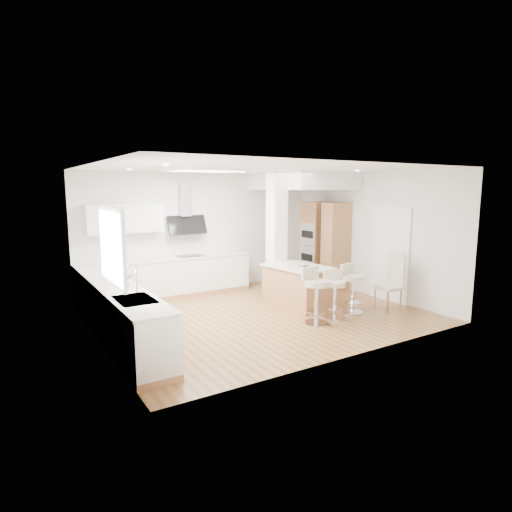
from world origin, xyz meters
TOP-DOWN VIEW (x-y plane):
  - ground at (0.00, 0.00)m, footprint 6.00×6.00m
  - ceiling at (0.00, 0.00)m, footprint 6.00×5.00m
  - wall_back at (0.00, 2.50)m, footprint 6.00×0.04m
  - wall_left at (-3.00, 0.00)m, footprint 0.04×5.00m
  - wall_right at (3.00, 0.00)m, footprint 0.04×5.00m
  - skylight at (-0.79, 0.60)m, footprint 4.10×2.10m
  - window_left at (-2.96, -0.90)m, footprint 0.06×1.28m
  - doorway_right at (2.97, -0.60)m, footprint 0.05×1.00m
  - counter_left at (-2.70, 0.23)m, footprint 0.63×4.50m
  - counter_back at (-0.91, 2.22)m, footprint 3.62×0.63m
  - pillar at (1.05, 0.95)m, footprint 0.35×0.35m
  - soffit at (2.10, 1.40)m, footprint 1.78×2.20m
  - oven_column at (2.68, 1.23)m, footprint 0.63×1.21m
  - peninsula at (1.02, 0.12)m, footprint 1.10×1.50m
  - bar_stool_a at (0.53, -1.05)m, footprint 0.53×0.53m
  - bar_stool_b at (1.06, -0.97)m, footprint 0.53×0.53m
  - bar_stool_c at (1.60, -0.88)m, footprint 0.52×0.52m
  - dining_chair at (2.47, -1.12)m, footprint 0.46×0.46m

SIDE VIEW (x-z plane):
  - ground at x=0.00m, z-range 0.00..0.00m
  - ceiling at x=0.00m, z-range -0.01..0.01m
  - peninsula at x=1.02m, z-range -0.03..0.88m
  - counter_left at x=-2.70m, z-range -0.22..1.13m
  - bar_stool_b at x=1.06m, z-range 0.06..0.97m
  - bar_stool_c at x=1.60m, z-range 0.06..1.03m
  - bar_stool_a at x=0.53m, z-range 0.06..1.10m
  - dining_chair at x=2.47m, z-range 0.04..1.18m
  - counter_back at x=-0.91m, z-range -0.55..1.95m
  - doorway_right at x=2.97m, z-range -0.05..2.05m
  - oven_column at x=2.68m, z-range 0.00..2.10m
  - wall_back at x=0.00m, z-range 0.00..2.80m
  - wall_left at x=-3.00m, z-range 0.00..2.80m
  - wall_right at x=3.00m, z-range 0.00..2.80m
  - pillar at x=1.05m, z-range 0.00..2.80m
  - window_left at x=-2.96m, z-range 1.16..2.23m
  - soffit at x=2.10m, z-range 2.40..2.80m
  - skylight at x=-0.79m, z-range 2.74..2.80m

